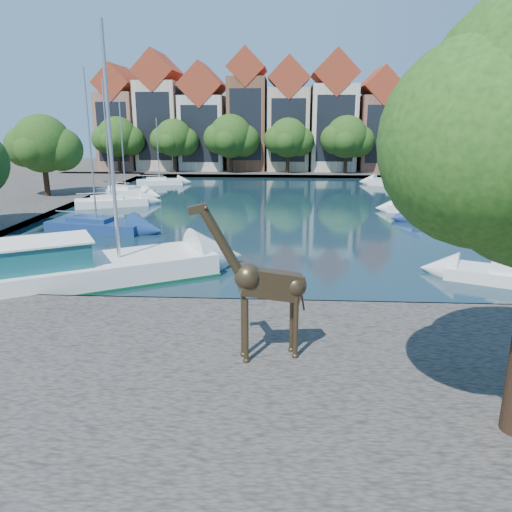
{
  "coord_description": "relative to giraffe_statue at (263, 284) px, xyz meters",
  "views": [
    {
      "loc": [
        1.56,
        -20.3,
        8.12
      ],
      "look_at": [
        0.53,
        -2.0,
        2.99
      ],
      "focal_mm": 35.0,
      "sensor_mm": 36.0,
      "label": 1
    }
  ],
  "objects": [
    {
      "name": "far_tree_east",
      "position": [
        9.18,
        55.92,
        2.2
      ],
      "size": [
        7.54,
        5.8,
        7.84
      ],
      "color": "#332114",
      "rests_on": "far_quay"
    },
    {
      "name": "motorsailer",
      "position": [
        -9.29,
        8.05,
        -2.02
      ],
      "size": [
        12.53,
        9.28,
        12.3
      ],
      "color": "silver",
      "rests_on": "water_basin"
    },
    {
      "name": "sailboat_right_d",
      "position": [
        14.07,
        45.96,
        -2.38
      ],
      "size": [
        6.71,
        4.63,
        8.6
      ],
      "color": "silver",
      "rests_on": "water_basin"
    },
    {
      "name": "townhouse_west_end",
      "position": [
        -23.93,
        61.41,
        4.32
      ],
      "size": [
        5.44,
        9.18,
        14.93
      ],
      "color": "#90614E",
      "rests_on": "far_quay"
    },
    {
      "name": "water_basin",
      "position": [
        -0.93,
        29.42,
        -3.0
      ],
      "size": [
        38.0,
        50.0,
        0.08
      ],
      "primitive_type": "cube",
      "color": "black",
      "rests_on": "ground"
    },
    {
      "name": "far_tree_far_east",
      "position": [
        17.16,
        55.92,
        2.04
      ],
      "size": [
        6.76,
        5.2,
        7.36
      ],
      "color": "#332114",
      "rests_on": "far_quay"
    },
    {
      "name": "far_tree_far_west",
      "position": [
        -22.83,
        55.92,
        2.14
      ],
      "size": [
        7.28,
        5.6,
        7.68
      ],
      "color": "#332114",
      "rests_on": "far_quay"
    },
    {
      "name": "far_quay",
      "position": [
        -0.93,
        61.42,
        -2.79
      ],
      "size": [
        60.0,
        16.0,
        0.5
      ],
      "primitive_type": "cube",
      "color": "#524D47",
      "rests_on": "ground"
    },
    {
      "name": "sailboat_right_a",
      "position": [
        11.99,
        9.5,
        -2.49
      ],
      "size": [
        6.4,
        4.4,
        8.78
      ],
      "color": "silver",
      "rests_on": "water_basin"
    },
    {
      "name": "townhouse_west_inner",
      "position": [
        -11.43,
        61.41,
        4.31
      ],
      "size": [
        6.43,
        9.18,
        15.15
      ],
      "color": "beige",
      "rests_on": "far_quay"
    },
    {
      "name": "far_tree_mid_east",
      "position": [
        1.17,
        55.92,
        2.09
      ],
      "size": [
        7.02,
        5.4,
        7.52
      ],
      "color": "#332114",
      "rests_on": "far_quay"
    },
    {
      "name": "giraffe_statue",
      "position": [
        0.0,
        0.0,
        0.0
      ],
      "size": [
        3.58,
        1.3,
        5.17
      ],
      "color": "#3B2F1D",
      "rests_on": "near_quay"
    },
    {
      "name": "townhouse_east_inner",
      "position": [
        1.07,
        61.41,
        4.69
      ],
      "size": [
        5.94,
        9.18,
        15.79
      ],
      "color": "#C3AF8B",
      "rests_on": "far_quay"
    },
    {
      "name": "sailboat_left_c",
      "position": [
        -15.42,
        30.32,
        -2.42
      ],
      "size": [
        6.84,
        4.54,
        11.29
      ],
      "color": "white",
      "rests_on": "water_basin"
    },
    {
      "name": "sailboat_left_b",
      "position": [
        -12.93,
        19.93,
        -2.41
      ],
      "size": [
        7.47,
        3.8,
        11.28
      ],
      "color": "navy",
      "rests_on": "water_basin"
    },
    {
      "name": "far_tree_mid_west",
      "position": [
        -6.82,
        55.92,
        2.25
      ],
      "size": [
        7.8,
        6.0,
        8.0
      ],
      "color": "#332114",
      "rests_on": "far_quay"
    },
    {
      "name": "side_tree_left_far",
      "position": [
        -22.83,
        33.42,
        2.34
      ],
      "size": [
        7.28,
        5.6,
        7.88
      ],
      "color": "#332114",
      "rests_on": "left_quay"
    },
    {
      "name": "sailboat_right_b",
      "position": [
        14.07,
        25.42,
        -2.41
      ],
      "size": [
        7.3,
        3.51,
        11.0
      ],
      "color": "navy",
      "rests_on": "water_basin"
    },
    {
      "name": "townhouse_west_mid",
      "position": [
        -17.93,
        61.41,
        5.2
      ],
      "size": [
        5.94,
        9.18,
        16.79
      ],
      "color": "beige",
      "rests_on": "far_quay"
    },
    {
      "name": "sailboat_right_c",
      "position": [
        12.02,
        28.5,
        -2.43
      ],
      "size": [
        5.01,
        2.81,
        9.02
      ],
      "color": "white",
      "rests_on": "water_basin"
    },
    {
      "name": "ground",
      "position": [
        -0.93,
        5.42,
        -3.04
      ],
      "size": [
        160.0,
        160.0,
        0.0
      ],
      "primitive_type": "plane",
      "color": "#38332B",
      "rests_on": "ground"
    },
    {
      "name": "sailboat_left_d",
      "position": [
        -15.93,
        36.22,
        -2.38
      ],
      "size": [
        6.34,
        4.06,
        9.53
      ],
      "color": "silver",
      "rests_on": "water_basin"
    },
    {
      "name": "townhouse_center",
      "position": [
        -4.93,
        61.41,
        5.33
      ],
      "size": [
        5.44,
        9.18,
        16.93
      ],
      "color": "brown",
      "rests_on": "far_quay"
    },
    {
      "name": "townhouse_east_end",
      "position": [
        14.07,
        61.41,
        4.07
      ],
      "size": [
        5.44,
        9.18,
        14.43
      ],
      "color": "brown",
      "rests_on": "far_quay"
    },
    {
      "name": "far_tree_west",
      "position": [
        -14.84,
        55.92,
        2.04
      ],
      "size": [
        6.76,
        5.2,
        7.36
      ],
      "color": "#332114",
      "rests_on": "far_quay"
    },
    {
      "name": "townhouse_east_mid",
      "position": [
        7.57,
        61.41,
        5.06
      ],
      "size": [
        6.43,
        9.18,
        16.65
      ],
      "color": "beige",
      "rests_on": "far_quay"
    },
    {
      "name": "near_quay",
      "position": [
        -0.93,
        -1.58,
        -2.79
      ],
      "size": [
        50.0,
        14.0,
        0.5
      ],
      "primitive_type": "cube",
      "color": "#524D47",
      "rests_on": "ground"
    },
    {
      "name": "sailboat_left_e",
      "position": [
        -14.63,
        45.46,
        -2.49
      ],
      "size": [
        5.76,
        3.32,
        7.9
      ],
      "color": "white",
      "rests_on": "water_basin"
    }
  ]
}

